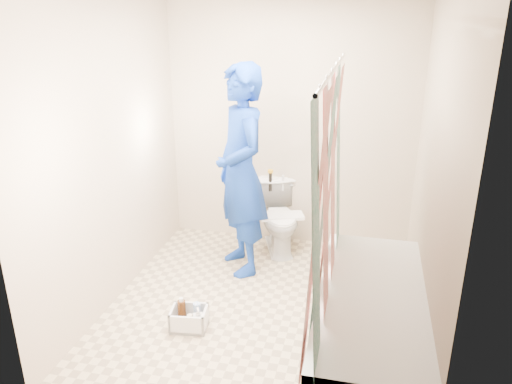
% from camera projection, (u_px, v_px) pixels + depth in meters
% --- Properties ---
extents(floor, '(2.60, 2.60, 0.00)m').
position_uv_depth(floor, '(261.00, 307.00, 4.04)').
color(floor, tan).
rests_on(floor, ground).
extents(wall_back, '(2.40, 0.02, 2.40)m').
position_uv_depth(wall_back, '(290.00, 126.00, 4.81)').
color(wall_back, tan).
rests_on(wall_back, ground).
extents(wall_front, '(2.40, 0.02, 2.40)m').
position_uv_depth(wall_front, '(204.00, 243.00, 2.44)').
color(wall_front, tan).
rests_on(wall_front, ground).
extents(wall_left, '(0.02, 2.60, 2.40)m').
position_uv_depth(wall_left, '(111.00, 155.00, 3.87)').
color(wall_left, tan).
rests_on(wall_left, ground).
extents(wall_right, '(0.02, 2.60, 2.40)m').
position_uv_depth(wall_right, '(434.00, 178.00, 3.37)').
color(wall_right, tan).
rests_on(wall_right, ground).
extents(bathtub, '(0.70, 1.75, 0.50)m').
position_uv_depth(bathtub, '(370.00, 323.00, 3.38)').
color(bathtub, silver).
rests_on(bathtub, ground).
extents(curtain_rod, '(0.02, 1.90, 0.02)m').
position_uv_depth(curtain_rod, '(334.00, 69.00, 2.86)').
color(curtain_rod, silver).
rests_on(curtain_rod, wall_back).
extents(shower_curtain, '(0.06, 1.75, 1.80)m').
position_uv_depth(shower_curtain, '(326.00, 217.00, 3.19)').
color(shower_curtain, white).
rests_on(shower_curtain, curtain_rod).
extents(toilet, '(0.58, 0.75, 0.68)m').
position_uv_depth(toilet, '(280.00, 217.00, 4.91)').
color(toilet, white).
rests_on(toilet, ground).
extents(tank_lid, '(0.45, 0.31, 0.03)m').
position_uv_depth(tank_lid, '(282.00, 216.00, 4.78)').
color(tank_lid, white).
rests_on(tank_lid, toilet).
extents(tank_internals, '(0.16, 0.08, 0.22)m').
position_uv_depth(tank_internals, '(274.00, 180.00, 4.96)').
color(tank_internals, black).
rests_on(tank_internals, toilet).
extents(plumber, '(0.75, 0.81, 1.87)m').
position_uv_depth(plumber, '(241.00, 172.00, 4.34)').
color(plumber, '#103DA6').
rests_on(plumber, ground).
extents(cleaning_caddy, '(0.29, 0.25, 0.20)m').
position_uv_depth(cleaning_caddy, '(190.00, 319.00, 3.76)').
color(cleaning_caddy, silver).
rests_on(cleaning_caddy, ground).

